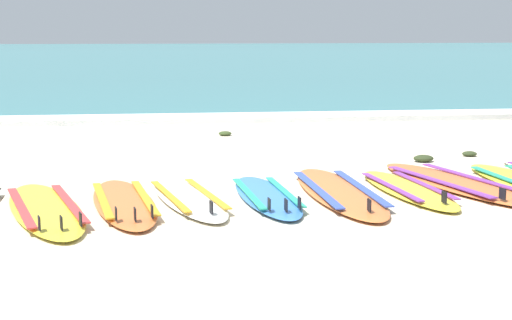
# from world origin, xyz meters

# --- Properties ---
(ground_plane) EXTENTS (80.00, 80.00, 0.00)m
(ground_plane) POSITION_xyz_m (0.00, 0.00, 0.00)
(ground_plane) COLOR beige
(sea) EXTENTS (80.00, 60.00, 0.10)m
(sea) POSITION_xyz_m (0.00, 35.51, 0.05)
(sea) COLOR teal
(sea) RESTS_ON ground
(wave_foam_strip) EXTENTS (80.00, 0.84, 0.11)m
(wave_foam_strip) POSITION_xyz_m (0.00, 5.94, 0.06)
(wave_foam_strip) COLOR white
(wave_foam_strip) RESTS_ON ground
(surfboard_2) EXTENTS (1.23, 2.48, 0.18)m
(surfboard_2) POSITION_xyz_m (-2.08, -0.79, 0.04)
(surfboard_2) COLOR yellow
(surfboard_2) RESTS_ON ground
(surfboard_3) EXTENTS (0.89, 2.28, 0.18)m
(surfboard_3) POSITION_xyz_m (-1.37, -0.62, 0.04)
(surfboard_3) COLOR orange
(surfboard_3) RESTS_ON ground
(surfboard_4) EXTENTS (0.95, 2.12, 0.18)m
(surfboard_4) POSITION_xyz_m (-0.76, -0.52, 0.04)
(surfboard_4) COLOR silver
(surfboard_4) RESTS_ON ground
(surfboard_5) EXTENTS (0.67, 2.07, 0.18)m
(surfboard_5) POSITION_xyz_m (0.02, -0.51, 0.04)
(surfboard_5) COLOR #3875CC
(surfboard_5) RESTS_ON ground
(surfboard_6) EXTENTS (0.75, 2.59, 0.18)m
(surfboard_6) POSITION_xyz_m (0.77, -0.39, 0.04)
(surfboard_6) COLOR orange
(surfboard_6) RESTS_ON ground
(surfboard_7) EXTENTS (0.74, 2.10, 0.18)m
(surfboard_7) POSITION_xyz_m (1.50, -0.36, 0.04)
(surfboard_7) COLOR yellow
(surfboard_7) RESTS_ON ground
(surfboard_8) EXTENTS (1.30, 2.65, 0.18)m
(surfboard_8) POSITION_xyz_m (2.12, -0.12, 0.04)
(surfboard_8) COLOR orange
(surfboard_8) RESTS_ON ground
(seaweed_clump_near_shoreline) EXTENTS (0.20, 0.16, 0.07)m
(seaweed_clump_near_shoreline) POSITION_xyz_m (-0.02, 4.06, 0.04)
(seaweed_clump_near_shoreline) COLOR #384723
(seaweed_clump_near_shoreline) RESTS_ON ground
(seaweed_clump_mid_sand) EXTENTS (0.20, 0.16, 0.07)m
(seaweed_clump_mid_sand) POSITION_xyz_m (3.03, 1.73, 0.03)
(seaweed_clump_mid_sand) COLOR #2D381E
(seaweed_clump_mid_sand) RESTS_ON ground
(seaweed_clump_by_the_boards) EXTENTS (0.25, 0.20, 0.09)m
(seaweed_clump_by_the_boards) POSITION_xyz_m (2.28, 1.39, 0.04)
(seaweed_clump_by_the_boards) COLOR #2D381E
(seaweed_clump_by_the_boards) RESTS_ON ground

